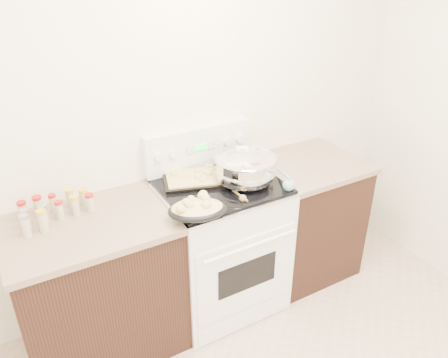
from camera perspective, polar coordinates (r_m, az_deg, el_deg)
room_shell at (r=1.22m, az=18.20°, el=-0.45°), size 4.10×3.60×2.75m
counter_left at (r=2.80m, az=-15.98°, el=-13.33°), size 0.93×0.67×0.92m
counter_right at (r=3.37m, az=10.34°, el=-4.82°), size 0.73×0.67×0.92m
kitchen_range at (r=3.00m, az=-0.53°, el=-8.24°), size 0.78×0.73×1.22m
mixing_bowl at (r=2.73m, az=2.78°, el=1.23°), size 0.50×0.50×0.23m
roasting_pan at (r=2.40m, az=-3.53°, el=-3.86°), size 0.38×0.32×0.11m
baking_sheet at (r=2.79m, az=-3.57°, el=0.16°), size 0.48×0.40×0.06m
wooden_spoon at (r=2.60m, az=1.99°, el=-2.15°), size 0.04×0.29×0.04m
blue_ladle at (r=2.71m, az=8.35°, el=-0.60°), size 0.12×0.26×0.10m
spice_jars at (r=2.59m, az=-21.58°, el=-3.75°), size 0.40×0.23×0.13m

